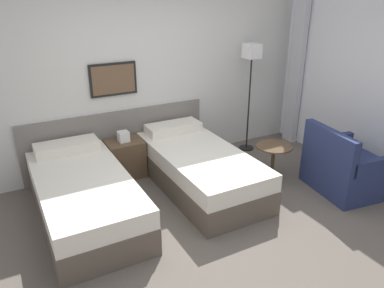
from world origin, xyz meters
TOP-DOWN VIEW (x-y plane):
  - ground_plane at (0.00, 0.00)m, footprint 16.00×16.00m
  - wall_headboard at (-0.03, 1.97)m, footprint 10.00×0.10m
  - bed_near_door at (-1.20, 0.90)m, footprint 0.98×2.04m
  - bed_near_window at (0.30, 0.90)m, footprint 0.98×2.04m
  - nightstand at (-0.45, 1.67)m, footprint 0.49×0.40m
  - floor_lamp at (1.61, 1.64)m, footprint 0.24×0.24m
  - side_table at (1.29, 0.61)m, footprint 0.49×0.49m
  - armchair at (1.94, -0.06)m, footprint 0.95×1.01m

SIDE VIEW (x-z plane):
  - ground_plane at x=0.00m, z-range 0.00..0.00m
  - nightstand at x=-0.45m, z-range -0.06..0.60m
  - bed_near_door at x=-1.20m, z-range -0.06..0.59m
  - bed_near_window at x=0.30m, z-range -0.06..0.59m
  - armchair at x=1.94m, z-range -0.16..0.71m
  - side_table at x=1.29m, z-range 0.10..0.60m
  - wall_headboard at x=-0.03m, z-range -0.05..2.65m
  - floor_lamp at x=1.61m, z-range 0.55..2.24m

